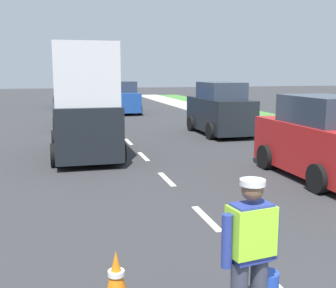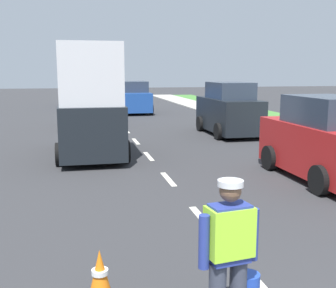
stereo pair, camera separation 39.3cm
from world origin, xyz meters
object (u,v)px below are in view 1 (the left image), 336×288
Objects in this scene: car_oncoming_third at (66,94)px; delivery_truck at (84,107)px; car_outgoing_far at (122,98)px; road_worker at (252,249)px; traffic_cone_near at (116,277)px; car_parked_far at (220,110)px; car_parked_curbside at (321,140)px; car_oncoming_second at (73,107)px.

delivery_truck is at bearing -89.60° from car_oncoming_third.
delivery_truck reaches higher than car_outgoing_far.
road_worker reaches higher than traffic_cone_near.
car_oncoming_third is (-6.13, 16.85, -0.06)m from car_parked_far.
traffic_cone_near is at bearing -90.16° from car_oncoming_third.
road_worker is 0.36× the size of delivery_truck.
delivery_truck is (-1.05, 9.85, 0.68)m from road_worker.
delivery_truck is 7.11m from car_parked_curbside.
delivery_truck is 1.18× the size of car_oncoming_third.
car_oncoming_third is at bearing 118.18° from car_outgoing_far.
car_oncoming_third is at bearing 90.15° from car_oncoming_second.
car_oncoming_second is at bearing 116.21° from car_parked_curbside.
road_worker is 1.70m from traffic_cone_near.
car_parked_curbside is at bearing 38.31° from traffic_cone_near.
car_outgoing_far reaches higher than traffic_cone_near.
car_oncoming_third reaches higher than car_outgoing_far.
car_outgoing_far reaches higher than road_worker.
traffic_cone_near is (-1.28, 0.94, -0.61)m from road_worker.
traffic_cone_near is at bearing -116.50° from car_parked_far.
car_outgoing_far is at bearing 81.29° from traffic_cone_near.
car_parked_curbside is at bearing -63.79° from car_oncoming_second.
delivery_truck is at bearing -103.18° from car_outgoing_far.
car_oncoming_third is at bearing 103.22° from car_parked_curbside.
car_parked_far reaches higher than road_worker.
traffic_cone_near is 7.53m from car_parked_curbside.
car_oncoming_second is at bearing 147.52° from car_parked_far.
car_oncoming_second is (0.12, 16.36, 0.67)m from traffic_cone_near.
delivery_truck reaches higher than car_parked_far.
traffic_cone_near is 9.01m from delivery_truck.
traffic_cone_near is at bearing -98.71° from car_outgoing_far.
car_parked_curbside is 0.98× the size of car_parked_far.
car_oncoming_third reaches higher than car_oncoming_second.
road_worker is at bearing -95.35° from car_outgoing_far.
car_oncoming_second is 12.97m from car_oncoming_third.
delivery_truck is at bearing 88.54° from traffic_cone_near.
delivery_truck is at bearing -89.16° from car_oncoming_second.
car_oncoming_second is 0.97× the size of car_parked_curbside.
road_worker is 17.33m from car_oncoming_second.
traffic_cone_near is 0.15× the size of car_outgoing_far.
road_worker is 0.43× the size of car_oncoming_second.
car_oncoming_second reaches higher than road_worker.
car_parked_far reaches higher than traffic_cone_near.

